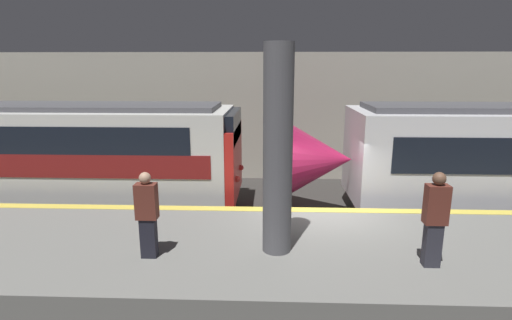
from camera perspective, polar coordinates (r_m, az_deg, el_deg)
name	(u,v)px	position (r m, az deg, el deg)	size (l,w,h in m)	color
ground_plane	(319,246)	(10.50, 9.06, -11.99)	(120.00, 120.00, 0.00)	#33302D
platform	(332,267)	(8.46, 10.82, -14.78)	(40.00, 4.10, 1.02)	slate
station_rear_barrier	(303,117)	(15.90, 6.78, 6.08)	(50.00, 0.15, 4.98)	#B2AD9E
support_pillar_near	(278,152)	(7.23, 3.13, 1.17)	(0.54, 0.54, 3.85)	#56565B
person_waiting	(435,217)	(7.57, 24.21, -7.49)	(0.38, 0.24, 1.71)	#2D2D38
person_walking	(147,213)	(7.52, -15.28, -7.35)	(0.38, 0.24, 1.62)	black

